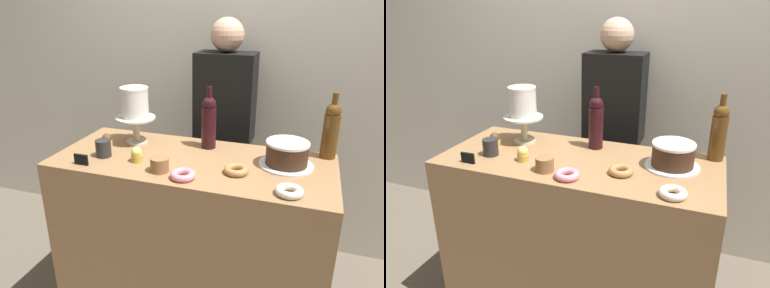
% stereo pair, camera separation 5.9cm
% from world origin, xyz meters
% --- Properties ---
extents(back_wall, '(6.00, 0.05, 2.60)m').
position_xyz_m(back_wall, '(0.00, 0.87, 1.30)').
color(back_wall, beige).
rests_on(back_wall, ground_plane).
extents(display_counter, '(1.36, 0.59, 0.96)m').
position_xyz_m(display_counter, '(0.00, 0.00, 0.48)').
color(display_counter, '#997047').
rests_on(display_counter, ground_plane).
extents(cake_stand_pedestal, '(0.21, 0.21, 0.15)m').
position_xyz_m(cake_stand_pedestal, '(-0.36, 0.12, 1.06)').
color(cake_stand_pedestal, beige).
rests_on(cake_stand_pedestal, display_counter).
extents(white_layer_cake, '(0.15, 0.15, 0.16)m').
position_xyz_m(white_layer_cake, '(-0.36, 0.12, 1.18)').
color(white_layer_cake, white).
rests_on(white_layer_cake, cake_stand_pedestal).
extents(silver_serving_platter, '(0.25, 0.25, 0.01)m').
position_xyz_m(silver_serving_platter, '(0.44, 0.07, 0.96)').
color(silver_serving_platter, white).
rests_on(silver_serving_platter, display_counter).
extents(chocolate_round_cake, '(0.20, 0.20, 0.11)m').
position_xyz_m(chocolate_round_cake, '(0.44, 0.07, 1.02)').
color(chocolate_round_cake, '#3D2619').
rests_on(chocolate_round_cake, silver_serving_platter).
extents(wine_bottle_amber, '(0.08, 0.08, 0.33)m').
position_xyz_m(wine_bottle_amber, '(0.63, 0.24, 1.10)').
color(wine_bottle_amber, '#5B3814').
rests_on(wine_bottle_amber, display_counter).
extents(wine_bottle_dark_red, '(0.08, 0.08, 0.33)m').
position_xyz_m(wine_bottle_dark_red, '(0.03, 0.18, 1.10)').
color(wine_bottle_dark_red, black).
rests_on(wine_bottle_dark_red, display_counter).
extents(cupcake_lemon, '(0.06, 0.06, 0.07)m').
position_xyz_m(cupcake_lemon, '(-0.24, -0.11, 0.99)').
color(cupcake_lemon, gold).
rests_on(cupcake_lemon, display_counter).
extents(cupcake_chocolate, '(0.06, 0.06, 0.07)m').
position_xyz_m(cupcake_chocolate, '(-0.48, 0.01, 0.99)').
color(cupcake_chocolate, gold).
rests_on(cupcake_chocolate, display_counter).
extents(donut_sugar, '(0.11, 0.11, 0.03)m').
position_xyz_m(donut_sugar, '(0.48, -0.21, 0.97)').
color(donut_sugar, silver).
rests_on(donut_sugar, display_counter).
extents(donut_pink, '(0.11, 0.11, 0.03)m').
position_xyz_m(donut_pink, '(0.03, -0.21, 0.97)').
color(donut_pink, pink).
rests_on(donut_pink, display_counter).
extents(donut_maple, '(0.11, 0.11, 0.03)m').
position_xyz_m(donut_maple, '(0.24, -0.09, 0.97)').
color(donut_maple, '#B27F47').
rests_on(donut_maple, display_counter).
extents(cookie_stack, '(0.08, 0.08, 0.07)m').
position_xyz_m(cookie_stack, '(-0.09, -0.18, 0.99)').
color(cookie_stack, olive).
rests_on(cookie_stack, display_counter).
extents(price_sign_chalkboard, '(0.07, 0.01, 0.05)m').
position_xyz_m(price_sign_chalkboard, '(-0.47, -0.23, 0.98)').
color(price_sign_chalkboard, black).
rests_on(price_sign_chalkboard, display_counter).
extents(coffee_cup_ceramic, '(0.08, 0.08, 0.08)m').
position_xyz_m(coffee_cup_ceramic, '(-0.43, -0.10, 1.00)').
color(coffee_cup_ceramic, '#282828').
rests_on(coffee_cup_ceramic, display_counter).
extents(barista_figure, '(0.36, 0.22, 1.60)m').
position_xyz_m(barista_figure, '(0.01, 0.61, 0.84)').
color(barista_figure, black).
rests_on(barista_figure, ground_plane).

